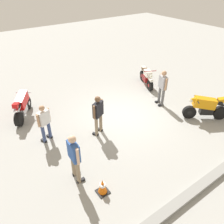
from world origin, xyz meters
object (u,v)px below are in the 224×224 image
person_in_blue_shirt (74,155)px  traffic_cone (103,186)px  person_in_white_shirt (44,122)px  person_in_gray_shirt (162,85)px  person_in_black_shirt (98,113)px  motorcycle_cream_vintage (146,77)px  motorcycle_orange_sportbike (206,107)px  motorcycle_red_sportbike (22,105)px

person_in_blue_shirt → traffic_cone: (-0.39, 0.92, -0.75)m
person_in_blue_shirt → person_in_white_shirt: (0.03, -2.39, -0.13)m
person_in_gray_shirt → person_in_blue_shirt: bearing=36.7°
person_in_white_shirt → person_in_black_shirt: bearing=-136.9°
motorcycle_cream_vintage → motorcycle_orange_sportbike: 4.03m
motorcycle_red_sportbike → person_in_gray_shirt: size_ratio=0.99×
motorcycle_cream_vintage → person_in_white_shirt: person_in_white_shirt is taller
motorcycle_red_sportbike → motorcycle_orange_sportbike: size_ratio=1.04×
person_in_blue_shirt → person_in_gray_shirt: 5.89m
motorcycle_orange_sportbike → person_in_gray_shirt: bearing=-34.2°
person_in_black_shirt → person_in_gray_shirt: bearing=-113.7°
motorcycle_cream_vintage → person_in_gray_shirt: size_ratio=1.05×
motorcycle_cream_vintage → person_in_black_shirt: 5.16m
motorcycle_orange_sportbike → person_in_gray_shirt: person_in_gray_shirt is taller
motorcycle_cream_vintage → person_in_white_shirt: 6.69m
motorcycle_orange_sportbike → person_in_black_shirt: 4.80m
person_in_blue_shirt → person_in_black_shirt: person_in_blue_shirt is taller
motorcycle_cream_vintage → person_in_gray_shirt: bearing=0.7°
person_in_blue_shirt → motorcycle_orange_sportbike: bearing=0.5°
traffic_cone → motorcycle_red_sportbike: bearing=-83.3°
motorcycle_red_sportbike → person_in_white_shirt: (-0.22, 2.22, 0.29)m
motorcycle_red_sportbike → person_in_white_shirt: person_in_white_shirt is taller
motorcycle_orange_sportbike → traffic_cone: bearing=44.0°
person_in_blue_shirt → person_in_gray_shirt: size_ratio=1.00×
motorcycle_orange_sportbike → person_in_black_shirt: (4.43, -1.81, 0.39)m
motorcycle_red_sportbike → traffic_cone: motorcycle_red_sportbike is taller
motorcycle_red_sportbike → person_in_blue_shirt: bearing=-143.9°
person_in_gray_shirt → person_in_white_shirt: bearing=12.9°
motorcycle_orange_sportbike → person_in_white_shirt: size_ratio=1.06×
person_in_black_shirt → traffic_cone: person_in_black_shirt is taller
person_in_white_shirt → person_in_blue_shirt: bearing=156.9°
motorcycle_red_sportbike → motorcycle_cream_vintage: bearing=-63.9°
motorcycle_cream_vintage → person_in_blue_shirt: bearing=-35.3°
person_in_blue_shirt → person_in_black_shirt: 2.44m
motorcycle_orange_sportbike → person_in_blue_shirt: size_ratio=0.95×
person_in_black_shirt → motorcycle_cream_vintage: bearing=-91.4°
motorcycle_cream_vintage → motorcycle_orange_sportbike: bearing=21.4°
motorcycle_cream_vintage → motorcycle_orange_sportbike: size_ratio=1.10×
person_in_black_shirt → traffic_cone: 2.99m
motorcycle_orange_sportbike → person_in_white_shirt: 6.84m
motorcycle_cream_vintage → person_in_blue_shirt: size_ratio=1.05×
motorcycle_red_sportbike → person_in_black_shirt: size_ratio=1.01×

